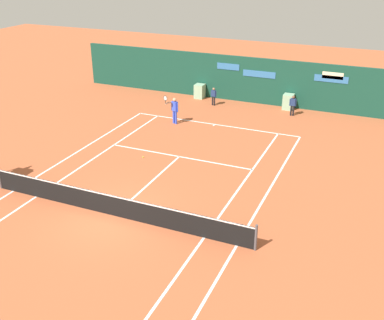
% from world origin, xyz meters
% --- Properties ---
extents(ground_plane, '(80.00, 80.00, 0.01)m').
position_xyz_m(ground_plane, '(-0.00, 0.58, 0.00)').
color(ground_plane, '#B25633').
extents(tennis_net, '(12.10, 0.10, 1.07)m').
position_xyz_m(tennis_net, '(0.00, 0.00, 0.51)').
color(tennis_net, '#4C4C51').
rests_on(tennis_net, ground_plane).
extents(sponsor_back_wall, '(25.00, 1.02, 3.17)m').
position_xyz_m(sponsor_back_wall, '(0.03, 16.97, 1.54)').
color(sponsor_back_wall, '#144233').
rests_on(sponsor_back_wall, ground_plane).
extents(player_on_baseline, '(0.81, 0.68, 1.88)m').
position_xyz_m(player_on_baseline, '(-2.37, 10.84, 0.99)').
color(player_on_baseline, blue).
rests_on(player_on_baseline, ground_plane).
extents(ball_kid_right_post, '(0.42, 0.18, 1.26)m').
position_xyz_m(ball_kid_right_post, '(-1.46, 15.26, 0.72)').
color(ball_kid_right_post, black).
rests_on(ball_kid_right_post, ground_plane).
extents(ball_kid_centre_post, '(0.45, 0.19, 1.35)m').
position_xyz_m(ball_kid_centre_post, '(4.04, 15.26, 0.78)').
color(ball_kid_centre_post, black).
rests_on(ball_kid_centre_post, ground_plane).
extents(tennis_ball_by_sideline, '(0.07, 0.07, 0.07)m').
position_xyz_m(tennis_ball_by_sideline, '(-1.68, 5.52, 0.03)').
color(tennis_ball_by_sideline, '#CCE033').
rests_on(tennis_ball_by_sideline, ground_plane).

